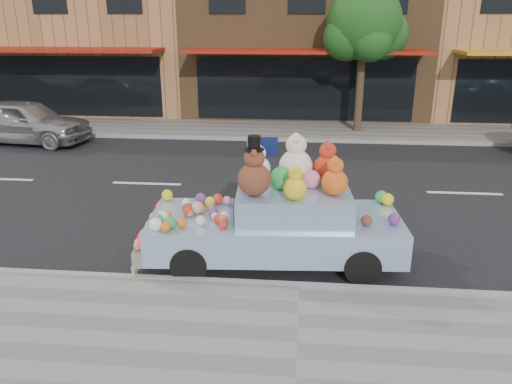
# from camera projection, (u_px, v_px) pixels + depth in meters

# --- Properties ---
(ground) EXTENTS (120.00, 120.00, 0.00)m
(ground) POSITION_uv_depth(u_px,v_px,m) (301.00, 188.00, 12.59)
(ground) COLOR black
(ground) RESTS_ON ground
(near_sidewalk) EXTENTS (60.00, 3.00, 0.12)m
(near_sidewalk) POSITION_uv_depth(u_px,v_px,m) (297.00, 346.00, 6.46)
(near_sidewalk) COLOR gray
(near_sidewalk) RESTS_ON ground
(far_sidewalk) EXTENTS (60.00, 3.00, 0.12)m
(far_sidewalk) POSITION_uv_depth(u_px,v_px,m) (303.00, 131.00, 18.67)
(far_sidewalk) COLOR gray
(far_sidewalk) RESTS_ON ground
(near_kerb) EXTENTS (60.00, 0.12, 0.13)m
(near_kerb) POSITION_uv_depth(u_px,v_px,m) (299.00, 287.00, 7.87)
(near_kerb) COLOR gray
(near_kerb) RESTS_ON ground
(far_kerb) EXTENTS (60.00, 0.12, 0.13)m
(far_kerb) POSITION_uv_depth(u_px,v_px,m) (302.00, 140.00, 17.26)
(far_kerb) COLOR gray
(far_kerb) RESTS_ON ground
(storefront_left) EXTENTS (10.00, 9.80, 7.30)m
(storefront_left) POSITION_uv_depth(u_px,v_px,m) (93.00, 27.00, 23.50)
(storefront_left) COLOR #AA7347
(storefront_left) RESTS_ON ground
(storefront_mid) EXTENTS (10.00, 9.80, 7.30)m
(storefront_mid) POSITION_uv_depth(u_px,v_px,m) (306.00, 27.00, 22.62)
(storefront_mid) COLOR brown
(storefront_mid) RESTS_ON ground
(street_tree) EXTENTS (3.00, 2.70, 5.22)m
(street_tree) POSITION_uv_depth(u_px,v_px,m) (364.00, 29.00, 17.33)
(street_tree) COLOR #38281C
(street_tree) RESTS_ON ground
(car_silver) EXTENTS (4.56, 2.29, 1.49)m
(car_silver) POSITION_uv_depth(u_px,v_px,m) (25.00, 121.00, 16.88)
(car_silver) COLOR #A6A6AB
(car_silver) RESTS_ON ground
(art_car) EXTENTS (4.59, 2.04, 2.34)m
(art_car) POSITION_uv_depth(u_px,v_px,m) (277.00, 218.00, 8.62)
(art_car) COLOR black
(art_car) RESTS_ON ground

